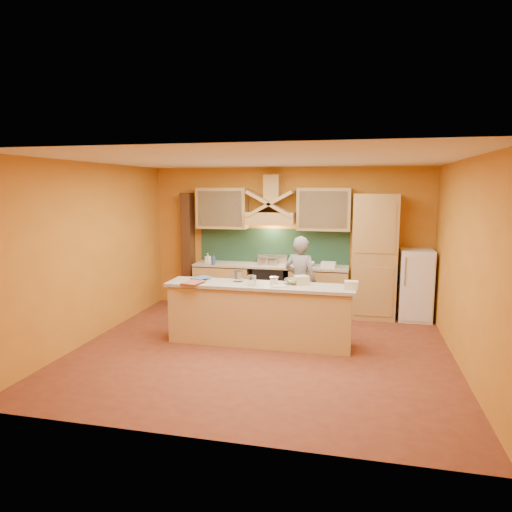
% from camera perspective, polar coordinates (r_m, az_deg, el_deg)
% --- Properties ---
extents(floor, '(5.50, 5.00, 0.01)m').
position_cam_1_polar(floor, '(6.96, 0.71, -11.70)').
color(floor, brown).
rests_on(floor, ground).
extents(ceiling, '(5.50, 5.00, 0.01)m').
position_cam_1_polar(ceiling, '(6.54, 0.75, 11.97)').
color(ceiling, white).
rests_on(ceiling, wall_back).
extents(wall_back, '(5.50, 0.02, 2.80)m').
position_cam_1_polar(wall_back, '(9.05, 4.05, 2.15)').
color(wall_back, orange).
rests_on(wall_back, floor).
extents(wall_front, '(5.50, 0.02, 2.80)m').
position_cam_1_polar(wall_front, '(4.24, -6.39, -5.32)').
color(wall_front, orange).
rests_on(wall_front, floor).
extents(wall_left, '(0.02, 5.00, 2.80)m').
position_cam_1_polar(wall_left, '(7.66, -19.81, 0.48)').
color(wall_left, orange).
rests_on(wall_left, floor).
extents(wall_right, '(0.02, 5.00, 2.80)m').
position_cam_1_polar(wall_right, '(6.61, 24.73, -1.03)').
color(wall_right, orange).
rests_on(wall_right, floor).
extents(base_cabinet_left, '(1.10, 0.60, 0.86)m').
position_cam_1_polar(base_cabinet_left, '(9.19, -4.05, -3.88)').
color(base_cabinet_left, tan).
rests_on(base_cabinet_left, floor).
extents(base_cabinet_right, '(1.10, 0.60, 0.86)m').
position_cam_1_polar(base_cabinet_right, '(8.84, 7.86, -4.45)').
color(base_cabinet_right, tan).
rests_on(base_cabinet_right, floor).
extents(counter_top, '(3.00, 0.62, 0.04)m').
position_cam_1_polar(counter_top, '(8.88, 1.80, -1.22)').
color(counter_top, '#B4AA98').
rests_on(counter_top, base_cabinet_left).
extents(stove, '(0.60, 0.58, 0.90)m').
position_cam_1_polar(stove, '(8.96, 1.79, -4.06)').
color(stove, black).
rests_on(stove, floor).
extents(backsplash, '(3.00, 0.03, 0.70)m').
position_cam_1_polar(backsplash, '(9.10, 2.16, 1.25)').
color(backsplash, '#193829').
rests_on(backsplash, wall_back).
extents(range_hood, '(0.92, 0.50, 0.24)m').
position_cam_1_polar(range_hood, '(8.81, 1.89, 4.73)').
color(range_hood, tan).
rests_on(range_hood, wall_back).
extents(hood_chimney, '(0.30, 0.30, 0.50)m').
position_cam_1_polar(hood_chimney, '(8.89, 2.04, 8.51)').
color(hood_chimney, tan).
rests_on(hood_chimney, wall_back).
extents(upper_cabinet_left, '(1.00, 0.35, 0.80)m').
position_cam_1_polar(upper_cabinet_left, '(9.12, -4.23, 5.98)').
color(upper_cabinet_left, tan).
rests_on(upper_cabinet_left, wall_back).
extents(upper_cabinet_right, '(1.00, 0.35, 0.80)m').
position_cam_1_polar(upper_cabinet_right, '(8.74, 8.47, 5.80)').
color(upper_cabinet_right, tan).
rests_on(upper_cabinet_right, wall_back).
extents(pantry_column, '(0.80, 0.60, 2.30)m').
position_cam_1_polar(pantry_column, '(8.68, 14.55, -0.05)').
color(pantry_column, tan).
rests_on(pantry_column, floor).
extents(fridge, '(0.58, 0.60, 1.30)m').
position_cam_1_polar(fridge, '(8.83, 19.30, -3.42)').
color(fridge, white).
rests_on(fridge, floor).
extents(trim_column_left, '(0.20, 0.30, 2.30)m').
position_cam_1_polar(trim_column_left, '(9.46, -8.47, 0.83)').
color(trim_column_left, '#472816').
rests_on(trim_column_left, floor).
extents(island_body, '(2.80, 0.55, 0.88)m').
position_cam_1_polar(island_body, '(7.12, 0.43, -7.50)').
color(island_body, '#DEB971').
rests_on(island_body, floor).
extents(island_top, '(2.90, 0.62, 0.05)m').
position_cam_1_polar(island_top, '(7.01, 0.44, -3.72)').
color(island_top, '#B4AA98').
rests_on(island_top, island_body).
extents(person, '(0.67, 0.53, 1.59)m').
position_cam_1_polar(person, '(7.92, 5.58, -3.23)').
color(person, gray).
rests_on(person, floor).
extents(pot_large, '(0.30, 0.30, 0.15)m').
position_cam_1_polar(pot_large, '(8.87, 0.98, -0.74)').
color(pot_large, silver).
rests_on(pot_large, stove).
extents(pot_small, '(0.24, 0.24, 0.13)m').
position_cam_1_polar(pot_small, '(8.86, 2.09, -0.80)').
color(pot_small, '#BABAC1').
rests_on(pot_small, stove).
extents(soap_bottle_a, '(0.11, 0.11, 0.20)m').
position_cam_1_polar(soap_bottle_a, '(9.11, -6.04, -0.25)').
color(soap_bottle_a, white).
rests_on(soap_bottle_a, counter_top).
extents(soap_bottle_b, '(0.10, 0.10, 0.22)m').
position_cam_1_polar(soap_bottle_b, '(8.89, -5.33, -0.40)').
color(soap_bottle_b, '#304A86').
rests_on(soap_bottle_b, counter_top).
extents(bowl_back, '(0.30, 0.30, 0.08)m').
position_cam_1_polar(bowl_back, '(8.81, 6.54, -0.97)').
color(bowl_back, white).
rests_on(bowl_back, counter_top).
extents(dish_rack, '(0.28, 0.23, 0.10)m').
position_cam_1_polar(dish_rack, '(8.72, 9.05, -1.05)').
color(dish_rack, white).
rests_on(dish_rack, counter_top).
extents(book_lower, '(0.32, 0.39, 0.03)m').
position_cam_1_polar(book_lower, '(7.14, -8.78, -3.25)').
color(book_lower, '#A5543B').
rests_on(book_lower, island_top).
extents(book_upper, '(0.31, 0.35, 0.02)m').
position_cam_1_polar(book_upper, '(7.42, -7.51, -2.65)').
color(book_upper, '#426492').
rests_on(book_upper, island_top).
extents(jar_large, '(0.16, 0.16, 0.17)m').
position_cam_1_polar(jar_large, '(7.18, -2.23, -2.55)').
color(jar_large, white).
rests_on(jar_large, island_top).
extents(jar_small, '(0.13, 0.13, 0.15)m').
position_cam_1_polar(jar_small, '(6.91, -0.53, -3.06)').
color(jar_small, white).
rests_on(jar_small, island_top).
extents(kitchen_scale, '(0.14, 0.14, 0.10)m').
position_cam_1_polar(kitchen_scale, '(6.98, 2.26, -3.16)').
color(kitchen_scale, silver).
rests_on(kitchen_scale, island_top).
extents(mixing_bowl, '(0.35, 0.35, 0.07)m').
position_cam_1_polar(mixing_bowl, '(7.04, 4.71, -3.19)').
color(mixing_bowl, silver).
rests_on(mixing_bowl, island_top).
extents(cloth, '(0.26, 0.23, 0.01)m').
position_cam_1_polar(cloth, '(6.84, 2.94, -3.76)').
color(cloth, beige).
rests_on(cloth, island_top).
extents(grocery_bag_a, '(0.26, 0.24, 0.13)m').
position_cam_1_polar(grocery_bag_a, '(6.99, 5.69, -3.02)').
color(grocery_bag_a, beige).
rests_on(grocery_bag_a, island_top).
extents(grocery_bag_b, '(0.20, 0.16, 0.12)m').
position_cam_1_polar(grocery_bag_b, '(6.78, 11.83, -3.58)').
color(grocery_bag_b, beige).
rests_on(grocery_bag_b, island_top).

